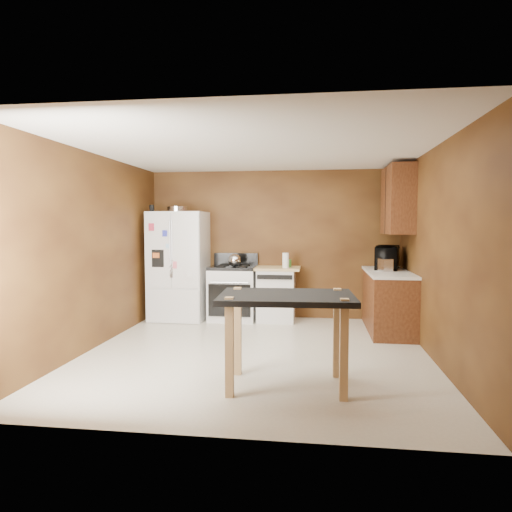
% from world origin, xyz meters
% --- Properties ---
extents(floor, '(4.50, 4.50, 0.00)m').
position_xyz_m(floor, '(0.00, 0.00, 0.00)').
color(floor, silver).
rests_on(floor, ground).
extents(ceiling, '(4.50, 4.50, 0.00)m').
position_xyz_m(ceiling, '(0.00, 0.00, 2.50)').
color(ceiling, white).
rests_on(ceiling, ground).
extents(wall_back, '(4.20, 0.00, 4.20)m').
position_xyz_m(wall_back, '(0.00, 2.25, 1.25)').
color(wall_back, brown).
rests_on(wall_back, ground).
extents(wall_front, '(4.20, 0.00, 4.20)m').
position_xyz_m(wall_front, '(0.00, -2.25, 1.25)').
color(wall_front, brown).
rests_on(wall_front, ground).
extents(wall_left, '(0.00, 4.50, 4.50)m').
position_xyz_m(wall_left, '(-2.10, 0.00, 1.25)').
color(wall_left, brown).
rests_on(wall_left, ground).
extents(wall_right, '(0.00, 4.50, 4.50)m').
position_xyz_m(wall_right, '(2.10, 0.00, 1.25)').
color(wall_right, brown).
rests_on(wall_right, ground).
extents(roasting_pan, '(0.35, 0.35, 0.09)m').
position_xyz_m(roasting_pan, '(-1.57, 1.91, 1.84)').
color(roasting_pan, silver).
rests_on(roasting_pan, refrigerator).
extents(pen_cup, '(0.08, 0.08, 0.11)m').
position_xyz_m(pen_cup, '(-1.97, 1.76, 1.86)').
color(pen_cup, black).
rests_on(pen_cup, refrigerator).
extents(kettle, '(0.21, 0.21, 0.21)m').
position_xyz_m(kettle, '(-0.59, 1.82, 1.01)').
color(kettle, silver).
rests_on(kettle, gas_range).
extents(paper_towel, '(0.13, 0.13, 0.24)m').
position_xyz_m(paper_towel, '(0.24, 1.83, 1.01)').
color(paper_towel, white).
rests_on(paper_towel, dishwasher).
extents(green_canister, '(0.11, 0.11, 0.12)m').
position_xyz_m(green_canister, '(0.27, 2.01, 0.95)').
color(green_canister, green).
rests_on(green_canister, dishwasher).
extents(toaster, '(0.23, 0.29, 0.18)m').
position_xyz_m(toaster, '(1.73, 1.44, 0.99)').
color(toaster, silver).
rests_on(toaster, right_cabinets).
extents(microwave, '(0.53, 0.67, 0.33)m').
position_xyz_m(microwave, '(1.82, 1.75, 1.06)').
color(microwave, black).
rests_on(microwave, right_cabinets).
extents(refrigerator, '(0.90, 0.80, 1.80)m').
position_xyz_m(refrigerator, '(-1.55, 1.86, 0.90)').
color(refrigerator, white).
rests_on(refrigerator, ground).
extents(gas_range, '(0.76, 0.68, 1.10)m').
position_xyz_m(gas_range, '(-0.64, 1.92, 0.46)').
color(gas_range, white).
rests_on(gas_range, ground).
extents(dishwasher, '(0.78, 0.63, 0.89)m').
position_xyz_m(dishwasher, '(0.08, 1.95, 0.45)').
color(dishwasher, white).
rests_on(dishwasher, ground).
extents(right_cabinets, '(0.63, 1.58, 2.45)m').
position_xyz_m(right_cabinets, '(1.84, 1.48, 0.91)').
color(right_cabinets, brown).
rests_on(right_cabinets, ground).
extents(island, '(1.34, 0.93, 0.93)m').
position_xyz_m(island, '(0.45, -1.10, 0.78)').
color(island, black).
rests_on(island, ground).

